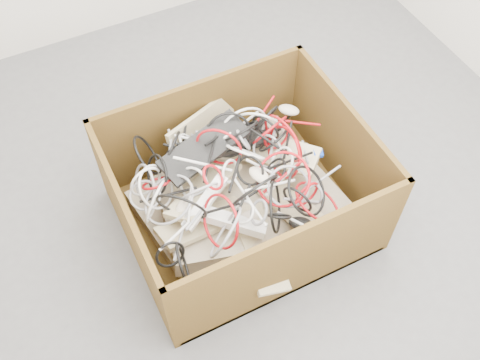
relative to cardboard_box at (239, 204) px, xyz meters
name	(u,v)px	position (x,y,z in m)	size (l,w,h in m)	color
ground	(263,176)	(0.23, 0.18, -0.14)	(3.00, 3.00, 0.00)	#535355
cardboard_box	(239,204)	(0.00, 0.00, 0.00)	(1.08, 0.90, 0.54)	#36260D
keyboard_pile	(234,174)	(0.01, 0.07, 0.14)	(0.91, 0.97, 0.36)	beige
mice_scatter	(245,182)	(0.01, -0.03, 0.21)	(0.79, 0.67, 0.20)	beige
power_strip_left	(205,202)	(-0.19, -0.07, 0.23)	(0.27, 0.05, 0.04)	white
power_strip_right	(231,221)	(-0.12, -0.17, 0.17)	(0.30, 0.06, 0.04)	white
vga_plug	(318,153)	(0.39, -0.03, 0.19)	(0.04, 0.04, 0.02)	#0C37C1
cable_tangle	(232,173)	(-0.03, 0.00, 0.26)	(0.98, 0.84, 0.42)	silver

